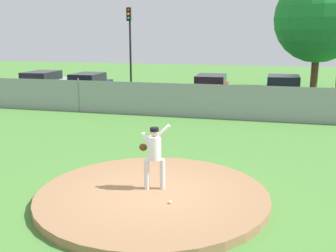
{
  "coord_description": "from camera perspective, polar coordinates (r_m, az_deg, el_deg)",
  "views": [
    {
      "loc": [
        2.61,
        -8.61,
        3.86
      ],
      "look_at": [
        -0.26,
        2.48,
        1.26
      ],
      "focal_mm": 42.57,
      "sensor_mm": 36.0,
      "label": 1
    }
  ],
  "objects": [
    {
      "name": "tree_bushy_near",
      "position": [
        29.88,
        20.78,
        14.18
      ],
      "size": [
        5.97,
        5.97,
        8.0
      ],
      "color": "#4C331E",
      "rests_on": "ground_plane"
    },
    {
      "name": "parked_car_teal",
      "position": [
        23.7,
        16.1,
        4.83
      ],
      "size": [
        1.96,
        4.09,
        1.67
      ],
      "color": "#146066",
      "rests_on": "ground_plane"
    },
    {
      "name": "baseball",
      "position": [
        9.04,
        0.31,
        -10.83
      ],
      "size": [
        0.07,
        0.07,
        0.07
      ],
      "primitive_type": "sphere",
      "color": "white",
      "rests_on": "pitchers_mound"
    },
    {
      "name": "parked_car_navy",
      "position": [
        25.71,
        -11.38,
        5.6
      ],
      "size": [
        1.85,
        4.15,
        1.57
      ],
      "color": "#161E4C",
      "rests_on": "ground_plane"
    },
    {
      "name": "pitcher_youth",
      "position": [
        9.58,
        -2.02,
        -3.67
      ],
      "size": [
        0.8,
        0.32,
        1.64
      ],
      "color": "silver",
      "rests_on": "pitchers_mound"
    },
    {
      "name": "tree_leaning_west",
      "position": [
        30.97,
        20.91,
        15.36
      ],
      "size": [
        5.65,
        5.65,
        8.54
      ],
      "color": "#4C331E",
      "rests_on": "ground_plane"
    },
    {
      "name": "parked_car_silver",
      "position": [
        27.56,
        -17.59,
        5.76
      ],
      "size": [
        2.1,
        4.71,
        1.59
      ],
      "color": "#B7BABF",
      "rests_on": "ground_plane"
    },
    {
      "name": "pitchers_mound",
      "position": [
        9.75,
        -2.23,
        -9.91
      ],
      "size": [
        5.57,
        5.57,
        0.2
      ],
      "primitive_type": "cylinder",
      "color": "#99704C",
      "rests_on": "ground_plane"
    },
    {
      "name": "traffic_cone_orange",
      "position": [
        21.42,
        9.84,
        2.92
      ],
      "size": [
        0.4,
        0.4,
        0.55
      ],
      "color": "orange",
      "rests_on": "asphalt_strip"
    },
    {
      "name": "ground_plane",
      "position": [
        15.33,
        4.23,
        -1.83
      ],
      "size": [
        80.0,
        80.0,
        0.0
      ],
      "primitive_type": "plane",
      "color": "#4C8438"
    },
    {
      "name": "parked_car_red",
      "position": [
        23.63,
        6.14,
        5.24
      ],
      "size": [
        1.97,
        4.46,
        1.64
      ],
      "color": "#A81919",
      "rests_on": "ground_plane"
    },
    {
      "name": "chainlink_fence",
      "position": [
        19.03,
        6.44,
        3.51
      ],
      "size": [
        34.95,
        0.07,
        1.74
      ],
      "color": "gray",
      "rests_on": "ground_plane"
    },
    {
      "name": "asphalt_strip",
      "position": [
        23.57,
        7.96,
        3.24
      ],
      "size": [
        44.0,
        7.0,
        0.01
      ],
      "primitive_type": "cube",
      "color": "#2B2B2D",
      "rests_on": "ground_plane"
    },
    {
      "name": "traffic_light_near",
      "position": [
        28.71,
        -5.5,
        12.76
      ],
      "size": [
        0.28,
        0.46,
        5.77
      ],
      "color": "black",
      "rests_on": "ground_plane"
    }
  ]
}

